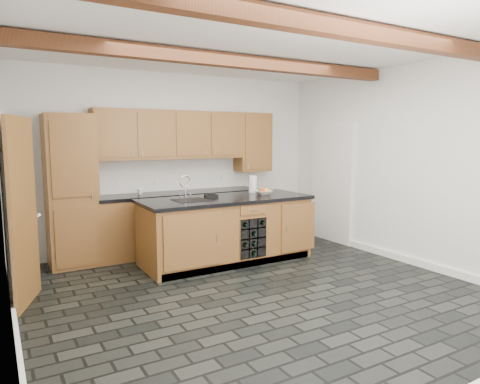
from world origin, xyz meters
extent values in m
plane|color=black|center=(0.00, 0.00, 0.00)|extent=(5.00, 5.00, 0.00)
plane|color=white|center=(0.00, 2.50, 1.40)|extent=(5.00, 0.00, 5.00)
plane|color=white|center=(-2.50, 0.00, 1.40)|extent=(0.00, 5.00, 5.00)
plane|color=white|center=(2.50, 0.00, 1.40)|extent=(0.00, 5.00, 5.00)
plane|color=white|center=(0.00, 0.00, 2.80)|extent=(5.00, 5.00, 0.00)
cube|color=brown|center=(0.00, -1.20, 2.70)|extent=(4.90, 0.15, 0.15)
cube|color=brown|center=(0.00, 0.60, 2.70)|extent=(4.90, 0.15, 0.15)
cube|color=white|center=(-2.48, 0.00, 0.05)|extent=(0.04, 5.00, 0.10)
cube|color=white|center=(2.48, 0.00, 0.05)|extent=(0.04, 5.00, 0.10)
cube|color=white|center=(-2.47, 1.30, 1.02)|extent=(0.06, 0.94, 2.04)
cube|color=brown|center=(-2.32, 0.95, 1.00)|extent=(0.31, 0.77, 2.00)
cube|color=white|center=(2.47, 1.50, 1.02)|extent=(0.06, 0.98, 2.04)
cube|color=black|center=(2.50, 1.50, 1.00)|extent=(0.02, 0.86, 1.96)
cube|color=brown|center=(-1.65, 2.20, 1.05)|extent=(0.65, 0.60, 2.10)
cube|color=brown|center=(-0.02, 2.20, 0.44)|extent=(2.60, 0.60, 0.88)
cube|color=black|center=(-0.02, 2.20, 0.91)|extent=(2.64, 0.62, 0.05)
cube|color=white|center=(-0.02, 2.49, 1.19)|extent=(2.60, 0.02, 0.52)
cube|color=brown|center=(-0.12, 2.33, 1.83)|extent=(2.40, 0.35, 0.75)
cube|color=brown|center=(1.38, 2.33, 1.70)|extent=(0.60, 0.35, 1.00)
cube|color=brown|center=(0.30, 1.30, 0.44)|extent=(2.40, 0.90, 0.88)
cube|color=black|center=(0.30, 1.30, 0.91)|extent=(2.46, 0.96, 0.05)
cube|color=brown|center=(-0.42, 0.84, 0.48)|extent=(0.80, 0.02, 0.70)
cube|color=brown|center=(1.25, 0.84, 0.48)|extent=(0.60, 0.02, 0.70)
cube|color=black|center=(0.48, 0.99, 0.40)|extent=(0.42, 0.30, 0.56)
cylinder|color=black|center=(0.34, 0.95, 0.33)|extent=(0.07, 0.26, 0.07)
cylinder|color=black|center=(0.34, 0.95, 0.61)|extent=(0.07, 0.26, 0.07)
cylinder|color=black|center=(0.48, 0.95, 0.33)|extent=(0.07, 0.26, 0.07)
cylinder|color=black|center=(0.48, 0.95, 0.47)|extent=(0.07, 0.26, 0.07)
cylinder|color=black|center=(0.62, 0.95, 0.61)|extent=(0.07, 0.26, 0.07)
cylinder|color=black|center=(0.48, 0.95, 0.19)|extent=(0.07, 0.26, 0.07)
cube|color=black|center=(-0.25, 1.30, 0.93)|extent=(0.45, 0.40, 0.02)
cylinder|color=silver|center=(-0.25, 1.48, 1.03)|extent=(0.02, 0.02, 0.20)
torus|color=silver|center=(-0.25, 1.48, 1.17)|extent=(0.18, 0.02, 0.18)
cylinder|color=silver|center=(-0.33, 1.48, 0.97)|extent=(0.02, 0.02, 0.08)
cylinder|color=silver|center=(-0.17, 1.48, 0.97)|extent=(0.02, 0.02, 0.08)
cube|color=black|center=(0.11, 1.41, 0.95)|extent=(0.20, 0.13, 0.04)
cylinder|color=black|center=(0.11, 1.41, 0.98)|extent=(0.12, 0.12, 0.02)
imported|color=white|center=(0.94, 1.31, 0.96)|extent=(0.27, 0.27, 0.06)
sphere|color=#AF172B|center=(0.99, 1.31, 0.99)|extent=(0.07, 0.07, 0.07)
sphere|color=#D75613|center=(0.96, 1.35, 0.99)|extent=(0.07, 0.07, 0.07)
sphere|color=#3F8023|center=(0.90, 1.34, 0.99)|extent=(0.07, 0.07, 0.07)
sphere|color=red|center=(0.90, 1.28, 0.99)|extent=(0.07, 0.07, 0.07)
sphere|color=yellow|center=(0.96, 1.26, 0.99)|extent=(0.07, 0.07, 0.07)
cylinder|color=white|center=(0.93, 1.60, 1.06)|extent=(0.12, 0.12, 0.26)
imported|color=white|center=(-0.66, 2.27, 0.97)|extent=(0.10, 0.10, 0.08)
camera|label=1|loc=(-2.57, -4.05, 1.77)|focal=32.00mm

